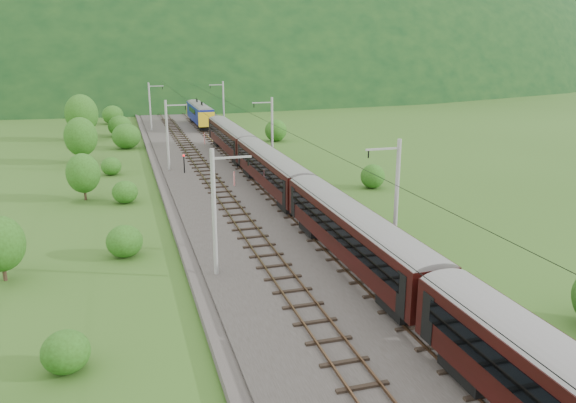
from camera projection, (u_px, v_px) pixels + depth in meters
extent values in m
plane|color=#2F5119|center=(309.00, 267.00, 37.29)|extent=(600.00, 600.00, 0.00)
cube|color=#38332D|center=(270.00, 221.00, 46.47)|extent=(14.00, 220.00, 0.30)
cube|color=#523823|center=(233.00, 221.00, 45.51)|extent=(0.08, 220.00, 0.15)
cube|color=#523823|center=(250.00, 219.00, 45.91)|extent=(0.08, 220.00, 0.15)
cube|color=black|center=(242.00, 222.00, 45.74)|extent=(2.40, 220.00, 0.12)
cube|color=#523823|center=(289.00, 216.00, 46.84)|extent=(0.08, 220.00, 0.15)
cube|color=#523823|center=(306.00, 214.00, 47.24)|extent=(0.08, 220.00, 0.15)
cube|color=black|center=(298.00, 217.00, 47.08)|extent=(2.40, 220.00, 0.12)
cylinder|color=gray|center=(214.00, 213.00, 34.41)|extent=(0.28, 0.28, 8.00)
cube|color=gray|center=(232.00, 157.00, 33.83)|extent=(2.40, 0.12, 0.12)
cylinder|color=black|center=(248.00, 161.00, 34.18)|extent=(0.10, 0.10, 0.50)
cylinder|color=gray|center=(167.00, 136.00, 63.91)|extent=(0.28, 0.28, 8.00)
cube|color=gray|center=(176.00, 105.00, 63.33)|extent=(2.40, 0.12, 0.12)
cylinder|color=black|center=(185.00, 108.00, 63.69)|extent=(0.10, 0.10, 0.50)
cylinder|color=gray|center=(150.00, 107.00, 93.42)|extent=(0.28, 0.28, 8.00)
cube|color=gray|center=(156.00, 86.00, 92.84)|extent=(2.40, 0.12, 0.12)
cylinder|color=black|center=(162.00, 88.00, 93.20)|extent=(0.10, 0.10, 0.50)
cylinder|color=gray|center=(141.00, 92.00, 122.93)|extent=(0.28, 0.28, 8.00)
cube|color=gray|center=(146.00, 76.00, 122.35)|extent=(2.40, 0.12, 0.12)
cylinder|color=black|center=(150.00, 78.00, 122.71)|extent=(0.10, 0.10, 0.50)
cylinder|color=gray|center=(136.00, 83.00, 152.44)|extent=(0.28, 0.28, 8.00)
cube|color=gray|center=(139.00, 70.00, 151.86)|extent=(2.40, 0.12, 0.12)
cylinder|color=black|center=(143.00, 71.00, 152.22)|extent=(0.10, 0.10, 0.50)
cylinder|color=gray|center=(397.00, 198.00, 37.85)|extent=(0.28, 0.28, 8.00)
cube|color=gray|center=(383.00, 149.00, 36.61)|extent=(2.40, 0.12, 0.12)
cylinder|color=black|center=(368.00, 154.00, 36.41)|extent=(0.10, 0.10, 0.50)
cylinder|color=gray|center=(272.00, 131.00, 67.36)|extent=(0.28, 0.28, 8.00)
cube|color=gray|center=(262.00, 103.00, 66.11)|extent=(2.40, 0.12, 0.12)
cylinder|color=black|center=(254.00, 105.00, 65.92)|extent=(0.10, 0.10, 0.50)
cylinder|color=gray|center=(224.00, 105.00, 96.87)|extent=(0.28, 0.28, 8.00)
cube|color=gray|center=(216.00, 85.00, 95.62)|extent=(2.40, 0.12, 0.12)
cylinder|color=black|center=(210.00, 87.00, 95.43)|extent=(0.10, 0.10, 0.50)
cylinder|color=gray|center=(198.00, 91.00, 126.38)|extent=(0.28, 0.28, 8.00)
cube|color=gray|center=(192.00, 75.00, 125.13)|extent=(2.40, 0.12, 0.12)
cylinder|color=black|center=(187.00, 77.00, 124.93)|extent=(0.10, 0.10, 0.50)
cylinder|color=gray|center=(182.00, 82.00, 155.89)|extent=(0.28, 0.28, 8.00)
cube|color=gray|center=(177.00, 70.00, 154.64)|extent=(2.40, 0.12, 0.12)
cylinder|color=black|center=(173.00, 71.00, 154.44)|extent=(0.10, 0.10, 0.50)
cylinder|color=black|center=(240.00, 140.00, 43.93)|extent=(0.03, 198.00, 0.03)
cylinder|color=black|center=(298.00, 137.00, 45.27)|extent=(0.03, 198.00, 0.03)
ellipsoid|color=#113315|center=(139.00, 75.00, 277.04)|extent=(504.00, 360.00, 244.00)
cube|color=black|center=(476.00, 368.00, 23.89)|extent=(1.96, 2.86, 0.80)
cube|color=black|center=(354.00, 233.00, 35.67)|extent=(2.59, 19.64, 2.68)
cylinder|color=slate|center=(354.00, 215.00, 35.35)|extent=(2.59, 19.54, 2.59)
cube|color=black|center=(334.00, 230.00, 35.22)|extent=(0.05, 17.29, 1.03)
cube|color=black|center=(373.00, 226.00, 35.95)|extent=(0.05, 17.29, 1.03)
cube|color=black|center=(404.00, 304.00, 29.80)|extent=(1.96, 2.86, 0.80)
cube|color=black|center=(317.00, 227.00, 42.48)|extent=(1.96, 2.86, 0.80)
cube|color=black|center=(271.00, 169.00, 54.26)|extent=(2.59, 19.64, 2.68)
cylinder|color=slate|center=(271.00, 156.00, 53.93)|extent=(2.59, 19.54, 2.59)
cube|color=black|center=(258.00, 166.00, 53.81)|extent=(0.05, 17.29, 1.03)
cube|color=black|center=(284.00, 165.00, 54.54)|extent=(0.05, 17.29, 1.03)
cube|color=black|center=(292.00, 205.00, 48.39)|extent=(1.96, 2.86, 0.80)
cube|color=black|center=(255.00, 171.00, 61.07)|extent=(1.96, 2.86, 0.80)
cube|color=black|center=(231.00, 137.00, 72.84)|extent=(2.59, 19.64, 2.68)
cylinder|color=slate|center=(230.00, 128.00, 72.52)|extent=(2.59, 19.54, 2.59)
cube|color=black|center=(221.00, 135.00, 72.39)|extent=(0.05, 17.29, 1.03)
cube|color=black|center=(241.00, 134.00, 73.12)|extent=(0.05, 17.29, 1.03)
cube|color=black|center=(242.00, 160.00, 66.97)|extent=(1.96, 2.86, 0.80)
cube|color=black|center=(222.00, 142.00, 79.65)|extent=(1.96, 2.86, 0.80)
cube|color=navy|center=(200.00, 113.00, 98.84)|extent=(2.59, 16.07, 2.68)
cylinder|color=slate|center=(199.00, 106.00, 98.51)|extent=(2.59, 15.99, 2.59)
cube|color=black|center=(192.00, 111.00, 98.39)|extent=(0.05, 14.14, 1.03)
cube|color=black|center=(207.00, 111.00, 99.12)|extent=(0.05, 14.14, 1.03)
cube|color=black|center=(205.00, 127.00, 94.12)|extent=(1.96, 2.86, 0.80)
cube|color=black|center=(196.00, 119.00, 104.49)|extent=(1.96, 2.86, 0.80)
cube|color=gold|center=(194.00, 109.00, 106.11)|extent=(2.64, 0.50, 2.41)
cube|color=gold|center=(207.00, 119.00, 91.66)|extent=(2.64, 0.50, 2.41)
cube|color=black|center=(197.00, 101.00, 101.11)|extent=(0.08, 1.60, 0.80)
cylinder|color=red|center=(234.00, 179.00, 57.37)|extent=(0.16, 0.16, 1.51)
cylinder|color=red|center=(205.00, 138.00, 81.71)|extent=(0.17, 0.17, 1.63)
cylinder|color=black|center=(184.00, 164.00, 63.17)|extent=(0.14, 0.14, 1.94)
sphere|color=red|center=(184.00, 156.00, 62.90)|extent=(0.23, 0.23, 0.23)
ellipsoid|color=#234612|center=(66.00, 352.00, 25.13)|extent=(2.17, 2.17, 1.95)
ellipsoid|color=#234612|center=(125.00, 241.00, 38.86)|extent=(2.51, 2.51, 2.26)
ellipsoid|color=#234612|center=(125.00, 192.00, 52.12)|extent=(2.36, 2.36, 2.13)
ellipsoid|color=#234612|center=(111.00, 166.00, 63.46)|extent=(2.27, 2.27, 2.05)
ellipsoid|color=#234612|center=(126.00, 136.00, 79.44)|extent=(3.99, 3.99, 3.59)
ellipsoid|color=#234612|center=(120.00, 126.00, 90.19)|extent=(3.75, 3.75, 3.38)
ellipsoid|color=#234612|center=(113.00, 115.00, 104.23)|extent=(3.84, 3.84, 3.46)
ellipsoid|color=#234612|center=(110.00, 107.00, 117.72)|extent=(3.97, 3.97, 3.58)
cylinder|color=black|center=(3.00, 264.00, 34.86)|extent=(0.24, 0.24, 2.28)
ellipsoid|color=#234612|center=(0.00, 244.00, 34.51)|extent=(2.93, 2.93, 3.52)
cylinder|color=black|center=(85.00, 188.00, 53.15)|extent=(0.24, 0.24, 2.44)
ellipsoid|color=#234612|center=(83.00, 173.00, 52.77)|extent=(3.14, 3.14, 3.77)
cylinder|color=black|center=(82.00, 151.00, 69.70)|extent=(0.24, 0.24, 3.12)
ellipsoid|color=#234612|center=(81.00, 137.00, 69.22)|extent=(4.01, 4.01, 4.81)
cylinder|color=black|center=(83.00, 128.00, 86.32)|extent=(0.24, 0.24, 3.84)
ellipsoid|color=#234612|center=(81.00, 114.00, 85.73)|extent=(4.94, 4.94, 5.92)
ellipsoid|color=#234612|center=(373.00, 177.00, 57.60)|extent=(2.50, 2.50, 2.25)
ellipsoid|color=#234612|center=(276.00, 132.00, 85.66)|extent=(3.34, 3.34, 3.01)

